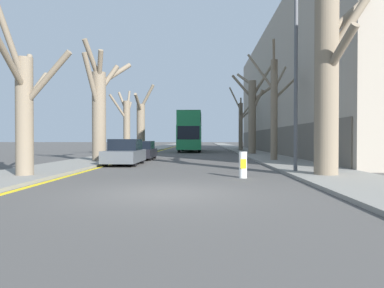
{
  "coord_description": "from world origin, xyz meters",
  "views": [
    {
      "loc": [
        1.07,
        -9.33,
        1.49
      ],
      "look_at": [
        -0.08,
        25.99,
        0.96
      ],
      "focal_mm": 32.0,
      "sensor_mm": 36.0,
      "label": 1
    }
  ],
  "objects": [
    {
      "name": "ground_plane",
      "position": [
        0.0,
        0.0,
        0.0
      ],
      "size": [
        300.0,
        300.0,
        0.0
      ],
      "primitive_type": "plane",
      "color": "#4C4947"
    },
    {
      "name": "street_tree_right_2",
      "position": [
        5.73,
        23.14,
        4.05
      ],
      "size": [
        3.94,
        2.87,
        8.54
      ],
      "color": "#7A6B56",
      "rests_on": "ground"
    },
    {
      "name": "kerb_line_stripe",
      "position": [
        -4.32,
        50.0,
        0.0
      ],
      "size": [
        0.24,
        120.0,
        0.01
      ],
      "primitive_type": "cube",
      "color": "yellow",
      "rests_on": "ground"
    },
    {
      "name": "street_tree_right_1",
      "position": [
        5.75,
        13.36,
        3.82
      ],
      "size": [
        3.48,
        3.75,
        7.74
      ],
      "color": "#7A6B56",
      "rests_on": "ground"
    },
    {
      "name": "traffic_bollard",
      "position": [
        2.59,
        3.73,
        0.5
      ],
      "size": [
        0.3,
        0.31,
        1.0
      ],
      "color": "white",
      "rests_on": "ground"
    },
    {
      "name": "street_tree_left_3",
      "position": [
        -5.69,
        27.72,
        3.07
      ],
      "size": [
        2.09,
        5.22,
        7.35
      ],
      "color": "#7A6B56",
      "rests_on": "ground"
    },
    {
      "name": "street_tree_right_3",
      "position": [
        5.81,
        33.17,
        3.51
      ],
      "size": [
        3.88,
        2.67,
        7.92
      ],
      "color": "#7A6B56",
      "rests_on": "ground"
    },
    {
      "name": "street_tree_left_0",
      "position": [
        -5.64,
        3.26,
        2.84
      ],
      "size": [
        2.59,
        4.84,
        6.9
      ],
      "color": "#7A6B56",
      "rests_on": "ground"
    },
    {
      "name": "parked_car_0",
      "position": [
        -3.41,
        10.14,
        0.69
      ],
      "size": [
        1.79,
        3.94,
        1.48
      ],
      "color": "#4C5156",
      "rests_on": "ground"
    },
    {
      "name": "street_tree_left_2",
      "position": [
        -5.68,
        20.52,
        2.85
      ],
      "size": [
        1.63,
        4.08,
        6.08
      ],
      "color": "#7A6B56",
      "rests_on": "ground"
    },
    {
      "name": "street_tree_left_1",
      "position": [
        -5.49,
        12.11,
        3.45
      ],
      "size": [
        2.44,
        3.37,
        7.51
      ],
      "color": "#7A6B56",
      "rests_on": "ground"
    },
    {
      "name": "sidewalk_right",
      "position": [
        6.16,
        50.0,
        0.06
      ],
      "size": [
        3.33,
        120.0,
        0.12
      ],
      "primitive_type": "cube",
      "color": "gray",
      "rests_on": "ground"
    },
    {
      "name": "building_facade_right",
      "position": [
        12.82,
        27.01,
        6.7
      ],
      "size": [
        10.08,
        42.25,
        13.42
      ],
      "color": "#9E9384",
      "rests_on": "ground"
    },
    {
      "name": "parked_car_1",
      "position": [
        -3.41,
        15.19,
        0.63
      ],
      "size": [
        1.88,
        3.92,
        1.34
      ],
      "color": "black",
      "rests_on": "ground"
    },
    {
      "name": "street_tree_right_0",
      "position": [
        5.94,
        3.99,
        3.78
      ],
      "size": [
        3.1,
        3.5,
        7.82
      ],
      "color": "#7A6B56",
      "rests_on": "ground"
    },
    {
      "name": "lamp_post",
      "position": [
        4.91,
        5.31,
        4.99
      ],
      "size": [
        1.4,
        0.2,
        9.05
      ],
      "color": "#4C4F54",
      "rests_on": "ground"
    },
    {
      "name": "double_decker_bus",
      "position": [
        -0.45,
        31.28,
        2.55
      ],
      "size": [
        2.6,
        10.61,
        4.51
      ],
      "color": "#1E7F47",
      "rests_on": "ground"
    },
    {
      "name": "sidewalk_left",
      "position": [
        -6.16,
        50.0,
        0.06
      ],
      "size": [
        3.33,
        120.0,
        0.12
      ],
      "primitive_type": "cube",
      "color": "gray",
      "rests_on": "ground"
    }
  ]
}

